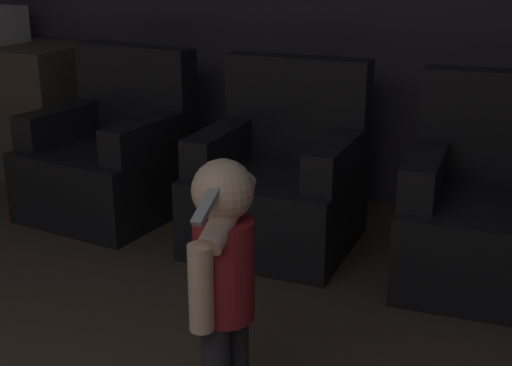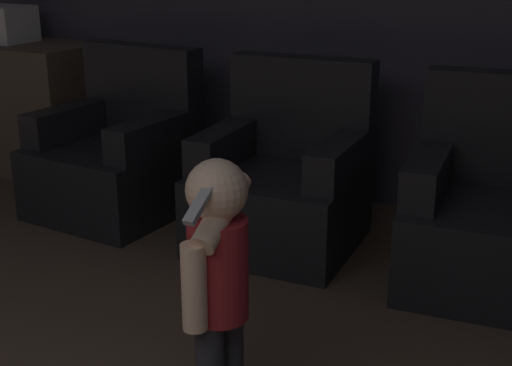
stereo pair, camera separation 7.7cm
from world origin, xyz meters
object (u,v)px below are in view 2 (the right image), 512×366
Objects in this scene: armchair_left at (118,157)px; armchair_right at (496,216)px; person_toddler at (217,270)px; armchair_middle at (284,183)px.

armchair_left is 1.00× the size of armchair_right.
armchair_right reaches higher than person_toddler.
armchair_left is 2.19m from armchair_right.
armchair_right is at bearing 4.78° from armchair_left.
armchair_middle is 1.06× the size of person_toddler.
armchair_left is 1.06× the size of person_toddler.
armchair_left is 1.00× the size of armchair_middle.
armchair_middle is at bearing 175.55° from armchair_right.
armchair_right is 1.06× the size of person_toddler.
armchair_middle reaches higher than person_toddler.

